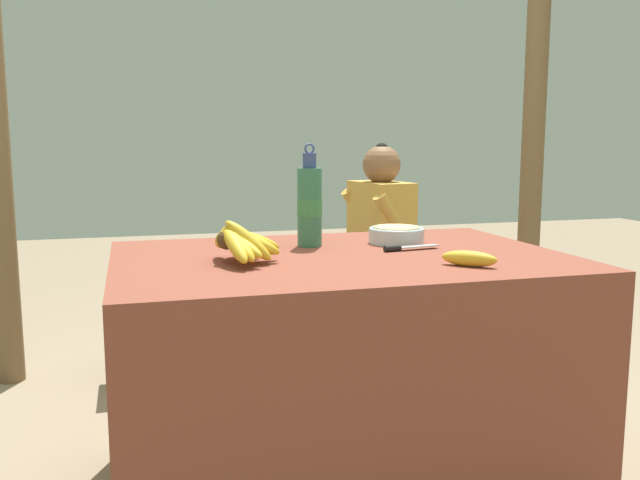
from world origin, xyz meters
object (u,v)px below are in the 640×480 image
(seated_vendor, at_px, (371,237))
(support_post_far, at_px, (534,129))
(serving_bowl, at_px, (396,234))
(loose_banana_front, at_px, (469,259))
(banana_bunch_ripe, at_px, (239,241))
(knife, at_px, (403,248))
(wooden_bench, at_px, (303,290))
(banana_bunch_green, at_px, (209,268))
(water_bottle, at_px, (310,205))

(seated_vendor, xyz_separation_m, support_post_far, (1.00, 0.21, 0.52))
(serving_bowl, relative_size, loose_banana_front, 1.30)
(serving_bowl, xyz_separation_m, support_post_far, (1.27, 1.17, 0.37))
(banana_bunch_ripe, xyz_separation_m, loose_banana_front, (0.60, -0.22, -0.04))
(banana_bunch_ripe, distance_m, knife, 0.53)
(banana_bunch_ripe, distance_m, serving_bowl, 0.61)
(loose_banana_front, distance_m, wooden_bench, 1.50)
(banana_bunch_ripe, relative_size, knife, 1.48)
(serving_bowl, relative_size, seated_vendor, 0.17)
(banana_bunch_ripe, height_order, serving_bowl, banana_bunch_ripe)
(serving_bowl, distance_m, wooden_bench, 1.08)
(serving_bowl, height_order, loose_banana_front, serving_bowl)
(banana_bunch_green, bearing_deg, wooden_bench, 0.25)
(wooden_bench, relative_size, banana_bunch_green, 7.20)
(banana_bunch_ripe, relative_size, seated_vendor, 0.26)
(knife, bearing_deg, serving_bowl, 66.85)
(loose_banana_front, height_order, banana_bunch_green, loose_banana_front)
(knife, xyz_separation_m, seated_vendor, (0.30, 1.11, -0.13))
(knife, distance_m, support_post_far, 1.90)
(loose_banana_front, relative_size, wooden_bench, 0.08)
(banana_bunch_ripe, height_order, wooden_bench, banana_bunch_ripe)
(water_bottle, relative_size, wooden_bench, 0.19)
(wooden_bench, height_order, support_post_far, support_post_far)
(knife, height_order, banana_bunch_green, knife)
(banana_bunch_ripe, bearing_deg, loose_banana_front, -20.14)
(support_post_far, bearing_deg, banana_bunch_ripe, -142.69)
(serving_bowl, bearing_deg, water_bottle, 176.43)
(banana_bunch_ripe, relative_size, loose_banana_front, 2.01)
(banana_bunch_ripe, relative_size, banana_bunch_green, 1.19)
(banana_bunch_green, xyz_separation_m, support_post_far, (1.78, 0.18, 0.64))
(loose_banana_front, height_order, knife, loose_banana_front)
(knife, bearing_deg, banana_bunch_green, 103.70)
(loose_banana_front, relative_size, knife, 0.74)
(water_bottle, distance_m, banana_bunch_green, 1.07)
(water_bottle, bearing_deg, banana_bunch_green, 102.77)
(serving_bowl, xyz_separation_m, seated_vendor, (0.26, 0.96, -0.15))
(wooden_bench, distance_m, support_post_far, 1.56)
(wooden_bench, bearing_deg, water_bottle, -102.83)
(banana_bunch_ripe, distance_m, loose_banana_front, 0.64)
(serving_bowl, xyz_separation_m, banana_bunch_green, (-0.52, 1.00, -0.27))
(knife, bearing_deg, water_bottle, 137.80)
(wooden_bench, xyz_separation_m, banana_bunch_green, (-0.44, -0.00, 0.13))
(banana_bunch_ripe, xyz_separation_m, support_post_far, (1.83, 1.40, 0.34))
(loose_banana_front, xyz_separation_m, knife, (-0.07, 0.29, -0.01))
(loose_banana_front, height_order, support_post_far, support_post_far)
(water_bottle, height_order, knife, water_bottle)
(knife, xyz_separation_m, support_post_far, (1.30, 1.32, 0.39))
(loose_banana_front, relative_size, banana_bunch_green, 0.59)
(wooden_bench, bearing_deg, seated_vendor, -6.81)
(water_bottle, bearing_deg, loose_banana_front, -54.48)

